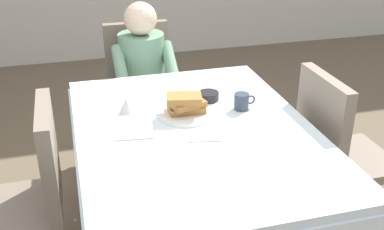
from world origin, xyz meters
name	(u,v)px	position (x,y,z in m)	size (l,w,h in m)	color
dining_table_main	(195,145)	(0.00, 0.00, 0.65)	(1.12, 1.52, 0.74)	silver
chair_diner	(140,82)	(-0.07, 1.17, 0.53)	(0.44, 0.45, 0.93)	#7A6B5B
diner_person	(143,71)	(-0.07, 1.01, 0.67)	(0.40, 0.43, 1.12)	gray
chair_left_side	(31,191)	(-0.77, 0.00, 0.53)	(0.45, 0.44, 0.93)	#7A6B5B
chair_right_side	(335,146)	(0.77, 0.00, 0.53)	(0.45, 0.44, 0.93)	#7A6B5B
plate_breakfast	(186,114)	(-0.01, 0.15, 0.75)	(0.28, 0.28, 0.02)	white
breakfast_stack	(186,103)	(0.00, 0.15, 0.80)	(0.21, 0.16, 0.10)	#A36B33
cup_coffee	(242,101)	(0.29, 0.15, 0.78)	(0.11, 0.08, 0.08)	#333D4C
bowl_butter	(208,96)	(0.16, 0.30, 0.76)	(0.11, 0.11, 0.04)	black
syrup_pitcher	(126,105)	(-0.29, 0.26, 0.78)	(0.08, 0.08, 0.07)	silver
fork_left_of_plate	(149,121)	(-0.20, 0.13, 0.74)	(0.18, 0.01, 0.01)	silver
knife_right_of_plate	(223,112)	(0.18, 0.13, 0.74)	(0.20, 0.01, 0.01)	silver
spoon_near_edge	(205,141)	(0.01, -0.13, 0.74)	(0.15, 0.01, 0.01)	silver
napkin_folded	(135,133)	(-0.28, 0.02, 0.74)	(0.17, 0.12, 0.01)	white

